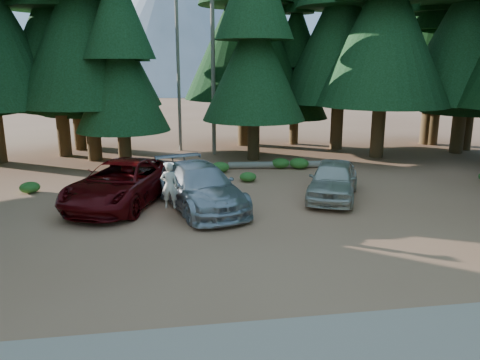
{
  "coord_description": "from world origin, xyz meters",
  "views": [
    {
      "loc": [
        -1.9,
        -13.65,
        5.42
      ],
      "look_at": [
        0.62,
        2.8,
        1.25
      ],
      "focal_mm": 35.0,
      "sensor_mm": 36.0,
      "label": 1
    }
  ],
  "objects": [
    {
      "name": "log_right",
      "position": [
        3.98,
        9.96,
        0.18
      ],
      "size": [
        5.75,
        0.81,
        0.37
      ],
      "primitive_type": "cylinder",
      "rotation": [
        0.0,
        1.57,
        -0.08
      ],
      "color": "gray",
      "rests_on": "ground"
    },
    {
      "name": "shrub_right",
      "position": [
        3.89,
        10.0,
        0.26
      ],
      "size": [
        0.96,
        0.96,
        0.53
      ],
      "primitive_type": "ellipsoid",
      "color": "#266A1F",
      "rests_on": "ground"
    },
    {
      "name": "shrub_edge_west",
      "position": [
        -7.91,
        6.88,
        0.23
      ],
      "size": [
        0.85,
        0.85,
        0.47
      ],
      "primitive_type": "ellipsoid",
      "color": "#266A1F",
      "rests_on": "ground"
    },
    {
      "name": "shrub_center_right",
      "position": [
        1.7,
        7.42,
        0.22
      ],
      "size": [
        0.79,
        0.79,
        0.43
      ],
      "primitive_type": "ellipsoid",
      "color": "#266A1F",
      "rests_on": "ground"
    },
    {
      "name": "red_pickup",
      "position": [
        -3.81,
        4.61,
        0.85
      ],
      "size": [
        4.84,
        6.73,
        1.7
      ],
      "primitive_type": "imported",
      "rotation": [
        0.0,
        0.0,
        -0.37
      ],
      "color": "#510609",
      "rests_on": "ground"
    },
    {
      "name": "frisbee_player",
      "position": [
        -1.96,
        2.56,
        1.22
      ],
      "size": [
        0.66,
        0.49,
        1.66
      ],
      "rotation": [
        0.0,
        0.0,
        2.97
      ],
      "color": "beige",
      "rests_on": "ground"
    },
    {
      "name": "shrub_center_left",
      "position": [
        0.62,
        9.54,
        0.26
      ],
      "size": [
        0.94,
        0.94,
        0.51
      ],
      "primitive_type": "ellipsoid",
      "color": "#266A1F",
      "rests_on": "ground"
    },
    {
      "name": "shrub_far_right",
      "position": [
        4.84,
        9.75,
        0.28
      ],
      "size": [
        1.01,
        1.01,
        0.56
      ],
      "primitive_type": "ellipsoid",
      "color": "#266A1F",
      "rests_on": "ground"
    },
    {
      "name": "silver_minivan_center",
      "position": [
        -0.82,
        3.65,
        0.83
      ],
      "size": [
        3.85,
        6.17,
        1.67
      ],
      "primitive_type": "imported",
      "rotation": [
        0.0,
        0.0,
        0.28
      ],
      "color": "#A7AAAF",
      "rests_on": "ground"
    },
    {
      "name": "shrub_far_left",
      "position": [
        -3.51,
        7.13,
        0.29
      ],
      "size": [
        1.05,
        1.05,
        0.58
      ],
      "primitive_type": "ellipsoid",
      "color": "#266A1F",
      "rests_on": "ground"
    },
    {
      "name": "snag_back",
      "position": [
        -1.2,
        16.0,
        5.0
      ],
      "size": [
        0.2,
        0.2,
        10.0
      ],
      "primitive_type": "cylinder",
      "color": "gray",
      "rests_on": "ground"
    },
    {
      "name": "shrub_left",
      "position": [
        -3.11,
        7.13,
        0.23
      ],
      "size": [
        0.85,
        0.85,
        0.47
      ],
      "primitive_type": "ellipsoid",
      "color": "#266A1F",
      "rests_on": "ground"
    },
    {
      "name": "ground",
      "position": [
        0.0,
        0.0,
        0.0
      ],
      "size": [
        160.0,
        160.0,
        0.0
      ],
      "primitive_type": "plane",
      "color": "#A16544",
      "rests_on": "ground"
    },
    {
      "name": "snag_front",
      "position": [
        0.8,
        14.5,
        6.0
      ],
      "size": [
        0.24,
        0.24,
        12.0
      ],
      "primitive_type": "cylinder",
      "color": "gray",
      "rests_on": "ground"
    },
    {
      "name": "mountain_peak",
      "position": [
        -2.59,
        88.23,
        12.71
      ],
      "size": [
        48.0,
        50.0,
        28.0
      ],
      "color": "gray",
      "rests_on": "ground"
    },
    {
      "name": "log_left",
      "position": [
        -4.13,
        8.64,
        0.14
      ],
      "size": [
        3.62,
        1.92,
        0.28
      ],
      "primitive_type": "cylinder",
      "rotation": [
        0.0,
        1.57,
        0.44
      ],
      "color": "gray",
      "rests_on": "ground"
    },
    {
      "name": "silver_minivan_right",
      "position": [
        4.7,
        4.16,
        0.78
      ],
      "size": [
        3.58,
        4.93,
        1.56
      ],
      "primitive_type": "imported",
      "rotation": [
        0.0,
        0.0,
        -0.43
      ],
      "color": "beige",
      "rests_on": "ground"
    },
    {
      "name": "log_mid",
      "position": [
        -0.81,
        10.27,
        0.15
      ],
      "size": [
        3.23,
        1.97,
        0.29
      ],
      "primitive_type": "cylinder",
      "rotation": [
        0.0,
        1.57,
        -0.51
      ],
      "color": "gray",
      "rests_on": "ground"
    },
    {
      "name": "forest_belt_north",
      "position": [
        0.0,
        15.0,
        0.0
      ],
      "size": [
        36.0,
        7.0,
        22.0
      ],
      "primitive_type": null,
      "color": "black",
      "rests_on": "ground"
    }
  ]
}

